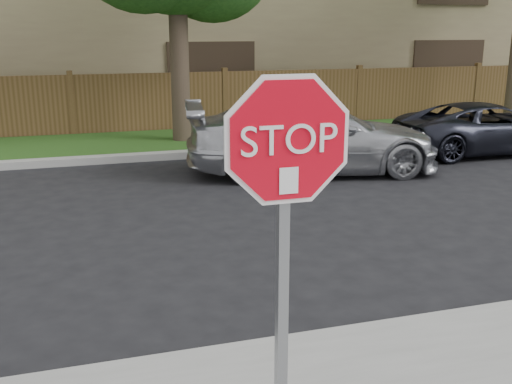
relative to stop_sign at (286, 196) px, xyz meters
name	(u,v)px	position (x,y,z in m)	size (l,w,h in m)	color
ground	(87,375)	(-1.17, 1.48, -1.83)	(90.00, 90.00, 0.00)	black
far_curb	(76,161)	(-1.17, 9.63, -1.75)	(70.00, 0.30, 0.15)	gray
grass_strip	(75,147)	(-1.17, 11.28, -1.77)	(70.00, 3.00, 0.12)	#1E4714
fence	(72,107)	(-1.17, 12.88, -1.03)	(70.00, 0.12, 1.60)	#4E371B
apartment_building	(64,3)	(-1.17, 18.48, 1.70)	(35.20, 9.20, 7.20)	#917F5A
stop_sign	(286,196)	(0.00, 0.00, 0.00)	(1.01, 0.13, 2.55)	gray
sedan_right	(313,136)	(3.28, 7.63, -1.12)	(1.99, 4.90, 1.42)	#B8BAC0
sedan_far_right	(488,128)	(7.75, 8.22, -1.26)	(1.88, 4.07, 1.13)	#272934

